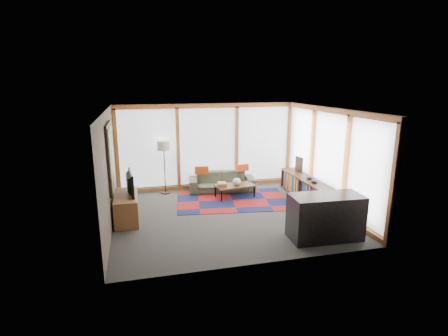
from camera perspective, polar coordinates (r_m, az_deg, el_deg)
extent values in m
plane|color=#2E2F2C|center=(8.81, 0.64, -7.57)|extent=(5.50, 5.50, 0.00)
cube|color=#3E352B|center=(8.18, -18.30, -0.42)|extent=(0.04, 5.00, 2.60)
cube|color=#3E352B|center=(6.13, 6.64, -4.50)|extent=(5.50, 0.04, 2.60)
cube|color=silver|center=(8.22, 0.69, 9.54)|extent=(5.50, 5.00, 0.04)
cube|color=white|center=(10.78, -2.69, 3.59)|extent=(5.30, 0.02, 2.35)
cube|color=white|center=(9.47, 16.79, 1.57)|extent=(0.02, 4.80, 2.35)
cube|color=black|center=(8.42, -18.06, 1.74)|extent=(0.05, 1.35, 1.55)
cube|color=#CA970E|center=(8.42, -17.86, 1.75)|extent=(0.02, 1.20, 1.40)
cube|color=maroon|center=(9.80, 1.38, -5.28)|extent=(3.28, 2.34, 0.01)
imported|color=#353A2B|center=(10.58, -0.38, -2.23)|extent=(2.04, 1.01, 0.57)
cube|color=#AF3B13|center=(10.36, -3.67, -0.33)|extent=(0.42, 0.16, 0.22)
cube|color=#AF3B13|center=(10.68, 3.08, 0.06)|extent=(0.39, 0.19, 0.21)
cube|color=brown|center=(9.85, -0.34, -2.69)|extent=(0.27, 0.32, 0.10)
ellipsoid|color=beige|center=(9.93, 2.10, -2.24)|extent=(0.27, 0.27, 0.20)
ellipsoid|color=black|center=(9.57, 14.54, -2.11)|extent=(0.21, 0.21, 0.10)
ellipsoid|color=black|center=(9.90, 13.79, -1.56)|extent=(0.20, 0.20, 0.09)
cube|color=black|center=(10.66, 12.14, 0.61)|extent=(0.09, 0.34, 0.44)
cube|color=brown|center=(8.65, -15.61, -6.25)|extent=(0.53, 1.28, 0.64)
imported|color=black|center=(8.52, -15.56, -2.39)|extent=(0.21, 0.95, 0.54)
cube|color=black|center=(7.68, 16.23, -7.68)|extent=(1.53, 0.77, 0.95)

